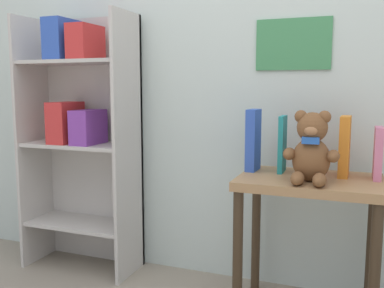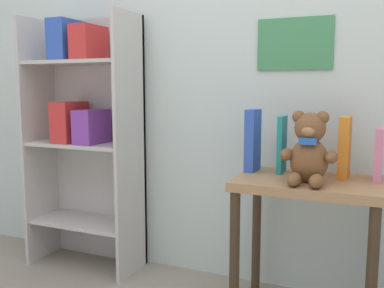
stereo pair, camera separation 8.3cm
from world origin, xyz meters
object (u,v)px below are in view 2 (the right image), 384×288
object	(u,v)px
book_standing_blue	(253,140)
book_standing_orange	(345,147)
book_standing_pink	(378,154)
display_table	(307,206)
book_standing_red	(313,146)
bookshelf_side	(86,125)
book_standing_teal	(282,145)
teddy_bear	(309,151)

from	to	relation	value
book_standing_blue	book_standing_orange	xyz separation A→B (m)	(0.37, 0.01, -0.01)
book_standing_blue	book_standing_pink	size ratio (longest dim) A/B	1.29
display_table	book_standing_red	world-z (taller)	book_standing_red
book_standing_blue	book_standing_pink	distance (m)	0.50
bookshelf_side	book_standing_teal	distance (m)	1.06
book_standing_blue	book_standing_pink	world-z (taller)	book_standing_blue
bookshelf_side	book_standing_orange	size ratio (longest dim) A/B	5.38
bookshelf_side	book_standing_pink	bearing A→B (deg)	-2.93
display_table	teddy_bear	world-z (taller)	teddy_bear
teddy_bear	book_standing_teal	xyz separation A→B (m)	(-0.13, 0.15, -0.00)
book_standing_blue	display_table	bearing A→B (deg)	-13.16
display_table	book_standing_teal	distance (m)	0.27
display_table	book_standing_orange	bearing A→B (deg)	32.74
teddy_bear	book_standing_teal	world-z (taller)	teddy_bear
bookshelf_side	book_standing_red	distance (m)	1.18
display_table	book_standing_red	xyz separation A→B (m)	(0.00, 0.10, 0.23)
book_standing_teal	book_standing_red	distance (m)	0.13
book_standing_orange	book_standing_pink	world-z (taller)	book_standing_orange
teddy_bear	book_standing_pink	xyz separation A→B (m)	(0.24, 0.15, -0.02)
display_table	book_standing_teal	world-z (taller)	book_standing_teal
book_standing_red	book_standing_orange	size ratio (longest dim) A/B	0.96
book_standing_blue	book_standing_pink	xyz separation A→B (m)	(0.50, -0.00, -0.03)
book_standing_blue	book_standing_teal	world-z (taller)	book_standing_blue
book_standing_pink	book_standing_red	bearing A→B (deg)	173.81
display_table	book_standing_pink	size ratio (longest dim) A/B	2.90
book_standing_orange	display_table	bearing A→B (deg)	-145.45
teddy_bear	book_standing_blue	xyz separation A→B (m)	(-0.26, 0.15, 0.01)
book_standing_teal	book_standing_pink	world-z (taller)	book_standing_teal
book_standing_teal	book_standing_blue	bearing A→B (deg)	-177.48
book_standing_blue	book_standing_orange	distance (m)	0.37
bookshelf_side	teddy_bear	world-z (taller)	bookshelf_side
book_standing_pink	bookshelf_side	bearing A→B (deg)	176.79
book_standing_red	display_table	bearing A→B (deg)	-88.32
teddy_bear	book_standing_blue	distance (m)	0.30
book_standing_teal	book_standing_orange	size ratio (longest dim) A/B	0.98
teddy_bear	book_standing_teal	distance (m)	0.20
display_table	teddy_bear	size ratio (longest dim) A/B	2.18
display_table	book_standing_blue	distance (m)	0.36
book_standing_blue	book_standing_orange	size ratio (longest dim) A/B	1.09
book_standing_red	teddy_bear	bearing A→B (deg)	-85.51
display_table	book_standing_orange	xyz separation A→B (m)	(0.12, 0.08, 0.23)
display_table	book_standing_blue	size ratio (longest dim) A/B	2.24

